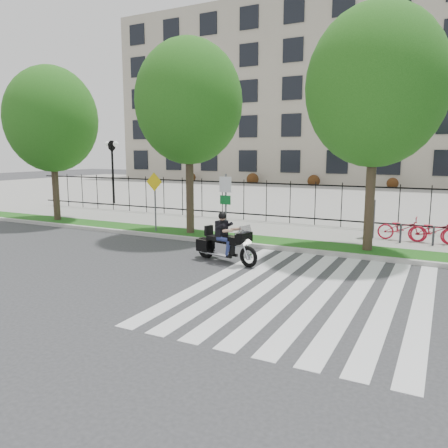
% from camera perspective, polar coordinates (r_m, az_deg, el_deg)
% --- Properties ---
extents(ground, '(120.00, 120.00, 0.00)m').
position_cam_1_polar(ground, '(13.45, -9.24, -5.75)').
color(ground, '#313133').
rests_on(ground, ground).
extents(curb, '(60.00, 0.20, 0.15)m').
position_cam_1_polar(curb, '(16.81, -0.94, -2.32)').
color(curb, '#ABAAA1').
rests_on(curb, ground).
extents(grass_verge, '(60.00, 1.50, 0.15)m').
position_cam_1_polar(grass_verge, '(17.55, 0.37, -1.82)').
color(grass_verge, '#1A5715').
rests_on(grass_verge, ground).
extents(sidewalk, '(60.00, 3.50, 0.15)m').
position_cam_1_polar(sidewalk, '(19.77, 3.63, -0.57)').
color(sidewalk, gray).
rests_on(sidewalk, ground).
extents(plaza, '(80.00, 34.00, 0.10)m').
position_cam_1_polar(plaza, '(36.42, 14.76, 3.65)').
color(plaza, gray).
rests_on(plaza, ground).
extents(crosswalk_stripes, '(5.70, 8.00, 0.01)m').
position_cam_1_polar(crosswalk_stripes, '(11.37, 11.01, -8.60)').
color(crosswalk_stripes, silver).
rests_on(crosswalk_stripes, ground).
extents(iron_fence, '(30.00, 0.06, 2.00)m').
position_cam_1_polar(iron_fence, '(21.22, 5.55, 3.02)').
color(iron_fence, black).
rests_on(iron_fence, sidewalk).
extents(office_building, '(60.00, 21.90, 20.15)m').
position_cam_1_polar(office_building, '(56.25, 19.78, 15.45)').
color(office_building, '#ADA28B').
rests_on(office_building, ground).
extents(lamp_post_left, '(1.06, 0.70, 4.25)m').
position_cam_1_polar(lamp_post_left, '(29.88, -14.40, 8.55)').
color(lamp_post_left, black).
rests_on(lamp_post_left, ground).
extents(street_tree_0, '(4.39, 4.39, 7.41)m').
position_cam_1_polar(street_tree_0, '(23.15, -21.62, 12.57)').
color(street_tree_0, '#392B1F').
rests_on(street_tree_0, grass_verge).
extents(street_tree_1, '(4.32, 4.32, 7.80)m').
position_cam_1_polar(street_tree_1, '(18.16, -4.63, 15.57)').
color(street_tree_1, '#392B1F').
rests_on(street_tree_1, grass_verge).
extents(street_tree_2, '(4.56, 4.56, 8.07)m').
position_cam_1_polar(street_tree_2, '(15.68, 19.23, 16.57)').
color(street_tree_2, '#392B1F').
rests_on(street_tree_2, grass_verge).
extents(sign_pole_regulatory, '(0.50, 0.09, 2.50)m').
position_cam_1_polar(sign_pole_regulatory, '(16.91, 0.20, 3.47)').
color(sign_pole_regulatory, '#59595B').
rests_on(sign_pole_regulatory, grass_verge).
extents(sign_pole_warning, '(0.78, 0.09, 2.49)m').
position_cam_1_polar(sign_pole_warning, '(18.67, -9.03, 3.91)').
color(sign_pole_warning, '#59595B').
rests_on(sign_pole_warning, grass_verge).
extents(motorcycle_rider, '(2.46, 1.09, 1.94)m').
position_cam_1_polar(motorcycle_rider, '(13.88, 0.21, -2.41)').
color(motorcycle_rider, black).
rests_on(motorcycle_rider, ground).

